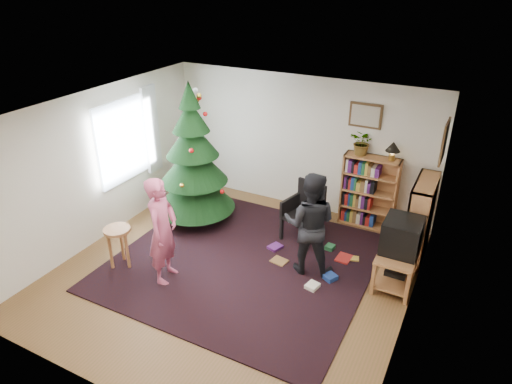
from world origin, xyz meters
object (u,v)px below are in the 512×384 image
at_px(picture_back, 366,115).
at_px(armchair, 305,209).
at_px(tv_stand, 397,263).
at_px(person_by_chair, 310,224).
at_px(bookshelf_right, 420,218).
at_px(stool, 118,237).
at_px(crt_tv, 402,235).
at_px(picture_right, 444,142).
at_px(bookshelf_back, 369,191).
at_px(potted_plant, 363,143).
at_px(table_lamp, 393,148).
at_px(person_standing, 163,231).
at_px(christmas_tree, 194,166).

height_order(picture_back, armchair, picture_back).
bearing_deg(tv_stand, person_by_chair, -166.00).
bearing_deg(bookshelf_right, stool, 121.27).
relative_size(crt_tv, person_by_chair, 0.35).
height_order(picture_right, tv_stand, picture_right).
xyz_separation_m(picture_back, bookshelf_back, (0.24, -0.14, -1.29)).
relative_size(bookshelf_right, person_by_chair, 0.81).
bearing_deg(potted_plant, table_lamp, 0.00).
relative_size(stool, person_standing, 0.41).
relative_size(tv_stand, potted_plant, 2.11).
height_order(crt_tv, person_standing, person_standing).
relative_size(stool, person_by_chair, 0.42).
height_order(stool, person_standing, person_standing).
height_order(picture_right, table_lamp, picture_right).
distance_m(person_standing, person_by_chair, 2.12).
distance_m(picture_back, stool, 4.41).
xyz_separation_m(christmas_tree, armchair, (1.95, 0.37, -0.53)).
xyz_separation_m(tv_stand, crt_tv, (-0.00, 0.00, 0.47)).
distance_m(picture_back, tv_stand, 2.50).
xyz_separation_m(bookshelf_back, bookshelf_right, (0.95, -0.58, 0.00)).
distance_m(armchair, stool, 3.02).
height_order(christmas_tree, bookshelf_right, christmas_tree).
relative_size(picture_right, tv_stand, 0.63).
xyz_separation_m(picture_back, person_standing, (-1.96, -3.04, -1.14)).
bearing_deg(christmas_tree, stool, -97.56).
xyz_separation_m(person_by_chair, table_lamp, (0.72, 1.75, 0.71)).
bearing_deg(picture_right, bookshelf_right, 174.86).
bearing_deg(picture_right, stool, -149.70).
bearing_deg(picture_right, christmas_tree, -170.19).
relative_size(bookshelf_back, potted_plant, 2.89).
xyz_separation_m(crt_tv, armchair, (-1.66, 0.55, -0.26)).
height_order(bookshelf_right, armchair, bookshelf_right).
xyz_separation_m(bookshelf_right, crt_tv, (-0.12, -0.86, 0.13)).
distance_m(crt_tv, armchair, 1.77).
bearing_deg(stool, picture_right, 30.30).
height_order(picture_right, christmas_tree, christmas_tree).
distance_m(picture_back, potted_plant, 0.45).
relative_size(person_by_chair, potted_plant, 3.59).
bearing_deg(picture_right, picture_back, 151.31).
xyz_separation_m(picture_right, christmas_tree, (-3.87, -0.67, -0.89)).
distance_m(picture_right, bookshelf_back, 1.78).
relative_size(tv_stand, stool, 1.42).
distance_m(christmas_tree, stool, 1.82).
distance_m(christmas_tree, tv_stand, 3.69).
bearing_deg(potted_plant, bookshelf_right, -26.61).
relative_size(picture_right, person_standing, 0.37).
distance_m(picture_back, christmas_tree, 3.03).
bearing_deg(armchair, crt_tv, -4.40).
relative_size(bookshelf_right, tv_stand, 1.37).
bearing_deg(picture_right, person_standing, -144.83).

